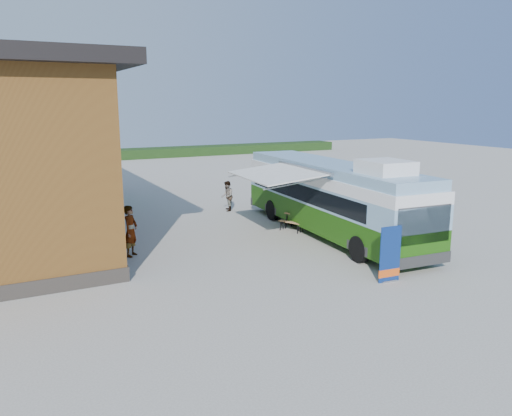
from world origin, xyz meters
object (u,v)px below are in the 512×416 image
banner (390,259)px  person_b (227,196)px  bus (330,195)px  slurry_tanker (83,181)px  picnic_table (297,218)px  person_a (131,231)px

banner → person_b: 12.71m
bus → slurry_tanker: (-8.80, 12.49, -0.45)m
bus → slurry_tanker: bus is taller
banner → picnic_table: size_ratio=1.13×
banner → slurry_tanker: slurry_tanker is taller
bus → person_b: 7.08m
banner → person_b: (-0.24, 12.71, 0.05)m
bus → picnic_table: size_ratio=7.31×
bus → picnic_table: bearing=124.7°
person_a → person_b: 8.93m
banner → person_b: bearing=94.9°
bus → person_b: size_ratio=7.43×
person_b → slurry_tanker: 8.87m
slurry_tanker → person_b: bearing=-23.4°
picnic_table → slurry_tanker: bearing=102.7°
bus → picnic_table: (-0.84, 1.42, -1.23)m
banner → picnic_table: banner is taller
bus → banner: size_ratio=6.49×
person_a → person_b: bearing=-8.5°
picnic_table → person_a: person_a is taller
person_b → slurry_tanker: (-6.70, 5.80, 0.51)m
bus → picnic_table: 2.05m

